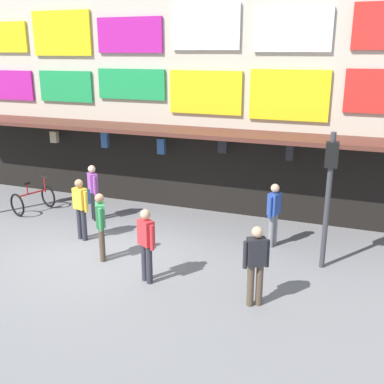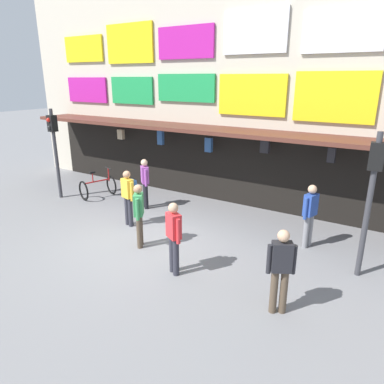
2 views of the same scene
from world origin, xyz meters
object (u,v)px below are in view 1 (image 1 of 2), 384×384
Objects in this scene: pedestrian_in_black at (274,212)px; pedestrian_in_red at (93,189)px; pedestrian_in_yellow at (101,223)px; pedestrian_in_purple at (81,205)px; bicycle_parked at (33,200)px; pedestrian_in_green at (256,260)px; pedestrian_in_white at (146,242)px; traffic_light_far at (330,179)px.

pedestrian_in_black is 5.38m from pedestrian_in_red.
pedestrian_in_purple is at bearing 141.93° from pedestrian_in_yellow.
pedestrian_in_yellow is at bearing -38.07° from pedestrian_in_purple.
pedestrian_in_yellow reaches higher than bicycle_parked.
bicycle_parked is 8.38m from pedestrian_in_green.
bicycle_parked is at bearing -179.68° from pedestrian_in_black.
bicycle_parked is at bearing 152.05° from pedestrian_in_white.
pedestrian_in_green is 3.01m from pedestrian_in_black.
pedestrian_in_purple is 1.00× the size of pedestrian_in_red.
pedestrian_in_purple is at bearing -26.14° from bicycle_parked.
pedestrian_in_black is 1.00× the size of pedestrian_in_red.
pedestrian_in_black is at bearing 94.62° from pedestrian_in_green.
pedestrian_in_red is (-0.53, 1.40, -0.04)m from pedestrian_in_purple.
traffic_light_far is at bearing -4.75° from bicycle_parked.
pedestrian_in_yellow is (3.89, -2.25, 0.55)m from bicycle_parked.
pedestrian_in_yellow and pedestrian_in_red have the same top height.
pedestrian_in_purple reaches higher than bicycle_parked.
pedestrian_in_yellow is 4.34m from pedestrian_in_black.
pedestrian_in_black is (3.69, 2.29, 0.00)m from pedestrian_in_yellow.
pedestrian_in_red is (-5.63, 3.02, -0.04)m from pedestrian_in_green.
pedestrian_in_yellow is 1.00× the size of pedestrian_in_black.
pedestrian_in_white is at bearing 177.83° from pedestrian_in_green.
pedestrian_in_white is at bearing -42.42° from pedestrian_in_red.
pedestrian_in_green and pedestrian_in_red have the same top height.
pedestrian_in_white reaches higher than bicycle_parked.
traffic_light_far reaches higher than pedestrian_in_purple.
pedestrian_in_purple is 5.34m from pedestrian_in_green.
bicycle_parked is at bearing 153.86° from pedestrian_in_purple.
pedestrian_in_yellow is 1.00× the size of pedestrian_in_green.
pedestrian_in_purple and pedestrian_in_red have the same top height.
pedestrian_in_red is (-6.72, 0.81, -1.19)m from traffic_light_far.
pedestrian_in_white is 3.63m from pedestrian_in_black.
pedestrian_in_green is at bearing -116.32° from traffic_light_far.
bicycle_parked is 0.79× the size of pedestrian_in_white.
pedestrian_in_red is (-3.21, 2.93, 0.00)m from pedestrian_in_white.
traffic_light_far is at bearing 31.14° from pedestrian_in_white.
pedestrian_in_red is at bearing 151.76° from pedestrian_in_green.
pedestrian_in_green is (-1.10, -2.22, -1.16)m from traffic_light_far.
pedestrian_in_purple is 1.00× the size of pedestrian_in_white.
traffic_light_far reaches higher than pedestrian_in_black.
pedestrian_in_green reaches higher than bicycle_parked.
pedestrian_in_green is at bearing -28.24° from pedestrian_in_red.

